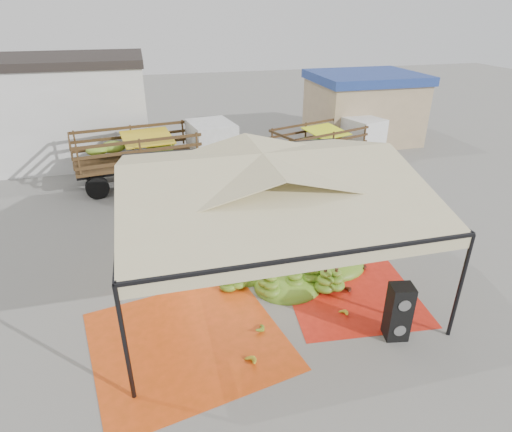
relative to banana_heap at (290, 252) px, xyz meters
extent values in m
plane|color=slate|center=(-0.99, -0.08, -0.58)|extent=(90.00, 90.00, 0.00)
cylinder|color=black|center=(-4.99, -4.08, 0.92)|extent=(0.10, 0.10, 3.00)
cylinder|color=black|center=(3.01, -4.08, 0.92)|extent=(0.10, 0.10, 3.00)
cylinder|color=black|center=(-4.99, 3.92, 0.92)|extent=(0.10, 0.10, 3.00)
cylinder|color=black|center=(3.01, 3.92, 0.92)|extent=(0.10, 0.10, 3.00)
pyramid|color=#C5BB8B|center=(-0.99, -0.08, 2.92)|extent=(8.00, 8.00, 1.00)
cube|color=black|center=(-0.99, -0.08, 2.42)|extent=(8.00, 8.00, 0.08)
cube|color=#C5BB8B|center=(-0.99, -0.08, 2.24)|extent=(8.00, 8.00, 0.36)
cube|color=silver|center=(-10.99, 13.92, 1.92)|extent=(14.00, 6.00, 5.00)
cube|color=tan|center=(9.01, 12.92, 1.22)|extent=(6.00, 5.00, 3.60)
cube|color=navy|center=(9.01, 12.92, 3.27)|extent=(6.30, 5.30, 0.50)
cube|color=#EB4D16|center=(-3.64, -2.60, -0.57)|extent=(5.46, 5.29, 0.01)
cube|color=red|center=(1.34, -1.71, -0.57)|extent=(4.12, 4.29, 0.01)
ellipsoid|color=#457A19|center=(0.00, 0.00, 0.00)|extent=(6.20, 5.46, 1.16)
ellipsoid|color=gold|center=(0.64, -2.69, -0.49)|extent=(0.50, 0.46, 0.18)
ellipsoid|color=gold|center=(-2.31, -3.78, -0.47)|extent=(0.59, 0.56, 0.21)
ellipsoid|color=#551C13|center=(1.19, -1.71, -0.48)|extent=(0.45, 0.37, 0.20)
ellipsoid|color=#521812|center=(2.21, -0.71, -0.48)|extent=(0.46, 0.39, 0.20)
ellipsoid|color=#397618|center=(-1.79, -2.66, -0.47)|extent=(0.60, 0.59, 0.21)
ellipsoid|color=#4F7318|center=(-2.45, 1.33, 2.04)|extent=(0.24, 0.24, 0.20)
ellipsoid|color=#4F7318|center=(-0.95, 1.33, 2.04)|extent=(0.24, 0.24, 0.20)
ellipsoid|color=#4F7318|center=(0.55, 1.33, 2.04)|extent=(0.24, 0.24, 0.20)
ellipsoid|color=#4F7318|center=(2.05, 1.33, 2.04)|extent=(0.24, 0.24, 0.20)
cube|color=black|center=(1.61, -3.78, -0.18)|extent=(0.65, 0.59, 0.79)
cube|color=black|center=(1.61, -3.78, 0.60)|extent=(0.65, 0.59, 0.79)
imported|color=gray|center=(0.82, 4.41, 0.27)|extent=(0.69, 0.52, 1.70)
cube|color=#493118|center=(-4.66, 8.88, 0.60)|extent=(5.94, 3.41, 0.13)
cube|color=silver|center=(-1.00, 9.45, 0.71)|extent=(2.38, 2.75, 2.58)
cylinder|color=black|center=(-6.48, 7.46, -0.07)|extent=(1.05, 0.49, 1.01)
cylinder|color=black|center=(-6.83, 9.68, -0.07)|extent=(1.05, 0.49, 1.01)
cylinder|color=black|center=(-2.93, 8.02, -0.07)|extent=(1.05, 0.49, 1.01)
cylinder|color=black|center=(-3.28, 10.23, -0.07)|extent=(1.05, 0.49, 1.01)
cylinder|color=black|center=(-1.05, 8.31, -0.07)|extent=(1.05, 0.49, 1.01)
cylinder|color=black|center=(-1.39, 10.53, -0.07)|extent=(1.05, 0.49, 1.01)
ellipsoid|color=#5F861B|center=(-4.66, 8.88, 1.16)|extent=(4.75, 2.69, 0.79)
cube|color=gold|center=(-4.10, 8.97, 1.61)|extent=(2.56, 2.56, 0.28)
cube|color=#472B17|center=(4.50, 8.89, 0.42)|extent=(5.20, 3.56, 0.11)
cube|color=white|center=(7.48, 9.87, 0.52)|extent=(2.28, 2.52, 2.19)
cylinder|color=black|center=(3.17, 7.45, -0.15)|extent=(0.90, 0.54, 0.86)
cylinder|color=black|center=(2.58, 9.26, -0.15)|extent=(0.90, 0.54, 0.86)
cylinder|color=black|center=(6.06, 8.40, -0.15)|extent=(0.90, 0.54, 0.86)
cylinder|color=black|center=(5.47, 10.21, -0.15)|extent=(0.90, 0.54, 0.86)
cylinder|color=black|center=(7.60, 8.90, -0.15)|extent=(0.90, 0.54, 0.86)
cylinder|color=black|center=(7.01, 10.71, -0.15)|extent=(0.90, 0.54, 0.86)
ellipsoid|color=#417B19|center=(4.50, 8.89, 0.90)|extent=(4.15, 2.81, 0.67)
cube|color=#E2F41B|center=(4.95, 9.03, 1.28)|extent=(2.40, 2.40, 0.24)
camera|label=1|loc=(-4.05, -11.22, 7.21)|focal=30.00mm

